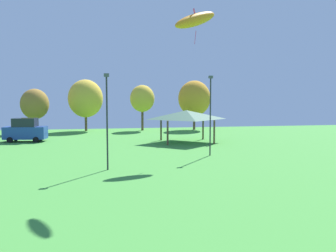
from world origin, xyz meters
name	(u,v)px	position (x,y,z in m)	size (l,w,h in m)	color
kite_flying_1	(195,20)	(7.13, 32.97, 11.75)	(4.78, 3.23, 3.39)	orange
parked_car_second_from_left	(25,130)	(-9.61, 45.04, 1.31)	(4.78, 2.46, 2.70)	#234299
park_pavilion	(187,115)	(8.37, 41.40, 3.08)	(6.62, 5.69, 3.60)	brown
light_post_0	(107,116)	(-0.57, 27.59, 3.77)	(0.36, 0.20, 6.73)	#2D2D33
light_post_2	(210,111)	(8.30, 32.14, 3.87)	(0.36, 0.20, 6.93)	#2D2D33
treeline_tree_1	(35,104)	(-10.31, 54.94, 4.07)	(3.88, 3.88, 6.21)	brown
treeline_tree_2	(86,99)	(-3.43, 56.75, 4.83)	(5.10, 5.10, 7.64)	brown
treeline_tree_3	(142,99)	(4.96, 56.13, 4.80)	(3.69, 3.69, 6.85)	brown
treeline_tree_4	(194,98)	(12.97, 55.80, 4.83)	(4.96, 4.96, 7.57)	brown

